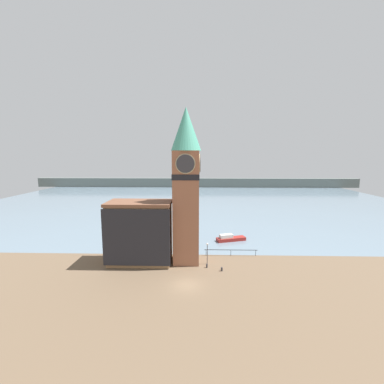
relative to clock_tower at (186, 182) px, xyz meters
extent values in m
plane|color=brown|center=(0.40, -8.10, -13.41)|extent=(160.00, 160.00, 0.00)
cube|color=slate|center=(0.40, 62.90, -13.41)|extent=(160.00, 120.00, 0.00)
cube|color=slate|center=(0.40, 102.90, -10.91)|extent=(180.00, 3.00, 5.00)
cube|color=#232328|center=(7.79, 2.65, -12.36)|extent=(9.42, 0.08, 0.08)
cylinder|color=#232328|center=(3.38, 2.65, -12.89)|extent=(0.07, 0.07, 1.05)
cylinder|color=#232328|center=(7.79, 2.65, -12.89)|extent=(0.07, 0.07, 1.05)
cylinder|color=#232328|center=(12.20, 2.65, -12.89)|extent=(0.07, 0.07, 1.05)
cube|color=#935B42|center=(-0.01, 0.01, -4.18)|extent=(4.18, 4.18, 18.46)
cube|color=black|center=(-0.01, 0.01, 0.96)|extent=(4.30, 4.30, 0.90)
cylinder|color=tan|center=(-0.01, -2.14, 3.05)|extent=(3.07, 0.12, 3.07)
cylinder|color=#333338|center=(-0.01, -2.22, 3.05)|extent=(2.79, 0.12, 2.79)
cylinder|color=tan|center=(2.14, 0.01, 3.05)|extent=(0.12, 3.07, 3.07)
cylinder|color=#333338|center=(2.22, 0.01, 3.05)|extent=(0.12, 2.79, 2.79)
cone|color=teal|center=(-0.01, 0.01, 8.43)|extent=(4.81, 4.81, 6.77)
cube|color=#9E754C|center=(-7.65, -0.39, -8.52)|extent=(10.03, 5.36, 9.78)
cube|color=brown|center=(-7.65, -0.39, -3.38)|extent=(10.43, 5.76, 0.50)
cube|color=#232328|center=(-7.65, -3.22, -8.32)|extent=(10.53, 0.30, 9.00)
cube|color=maroon|center=(8.82, 10.78, -13.06)|extent=(6.37, 3.42, 0.70)
cube|color=silver|center=(7.76, 10.45, -12.34)|extent=(2.93, 1.93, 0.75)
cylinder|color=#2D2D33|center=(5.64, -3.56, -13.17)|extent=(0.29, 0.29, 0.48)
sphere|color=#2D2D33|center=(5.64, -3.56, -12.93)|extent=(0.30, 0.30, 0.30)
cylinder|color=#2D2D33|center=(3.37, -2.42, -13.15)|extent=(0.25, 0.25, 0.53)
sphere|color=#2D2D33|center=(3.37, -2.42, -12.88)|extent=(0.27, 0.27, 0.27)
cylinder|color=#2D2D33|center=(3.47, -0.99, -11.76)|extent=(0.10, 0.10, 3.31)
sphere|color=silver|center=(3.47, -0.99, -10.00)|extent=(0.32, 0.32, 0.32)
camera|label=1|loc=(2.08, -41.21, 4.29)|focal=24.00mm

